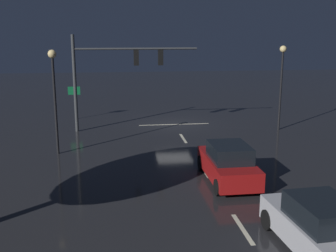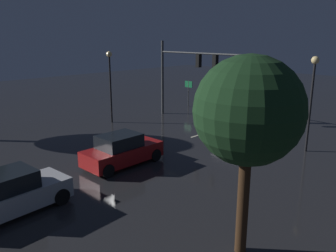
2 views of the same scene
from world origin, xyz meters
TOP-DOWN VIEW (x-y plane):
  - ground_plane at (0.00, 0.00)m, footprint 80.00×80.00m
  - traffic_signal_assembly at (4.01, 1.20)m, footprint 8.08×0.47m
  - lane_dash_far at (0.00, 4.00)m, footprint 0.16×2.20m
  - lane_dash_mid at (0.00, 10.00)m, footprint 0.16×2.20m
  - lane_dash_near at (0.00, 16.00)m, footprint 0.16×2.20m
  - stop_bar at (0.00, 0.02)m, footprint 5.00×0.16m
  - car_approaching at (-0.72, 11.53)m, footprint 1.92×4.38m
  - car_distant at (-1.75, 17.72)m, footprint 2.14×4.46m
  - street_lamp_left_kerb at (-6.75, 2.48)m, footprint 0.44×0.44m
  - street_lamp_right_kerb at (7.24, 6.31)m, footprint 0.44×0.44m
  - route_sign at (7.13, -2.77)m, footprint 0.90×0.09m

SIDE VIEW (x-z plane):
  - ground_plane at x=0.00m, z-range 0.00..0.00m
  - lane_dash_far at x=0.00m, z-range 0.00..0.01m
  - lane_dash_mid at x=0.00m, z-range 0.00..0.01m
  - lane_dash_near at x=0.00m, z-range 0.00..0.01m
  - stop_bar at x=0.00m, z-range 0.00..0.01m
  - car_approaching at x=-0.72m, z-range -0.05..1.65m
  - car_distant at x=-1.75m, z-range -0.05..1.65m
  - route_sign at x=7.13m, z-range 0.56..3.07m
  - street_lamp_right_kerb at x=7.24m, z-range 1.06..6.60m
  - street_lamp_left_kerb at x=-6.75m, z-range 1.06..6.63m
  - traffic_signal_assembly at x=4.01m, z-range 1.10..7.37m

